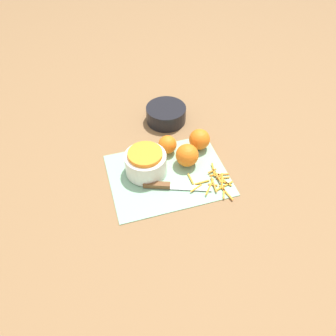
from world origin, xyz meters
TOP-DOWN VIEW (x-y plane):
  - ground_plane at (0.00, 0.00)m, footprint 4.00×4.00m
  - cutting_board at (0.00, 0.00)m, footprint 0.41×0.31m
  - bowl_speckled at (-0.07, 0.03)m, footprint 0.14×0.14m
  - bowl_dark at (0.08, 0.30)m, footprint 0.16×0.16m
  - knife at (-0.03, -0.05)m, footprint 0.22×0.10m
  - orange_left at (0.03, 0.11)m, footprint 0.07×0.07m
  - orange_right at (0.15, 0.10)m, footprint 0.08×0.08m
  - orange_back at (0.08, 0.03)m, footprint 0.08×0.08m
  - peel_pile at (0.14, -0.08)m, footprint 0.16×0.17m

SIDE VIEW (x-z plane):
  - ground_plane at x=0.00m, z-range 0.00..0.00m
  - cutting_board at x=0.00m, z-range 0.00..0.01m
  - peel_pile at x=0.14m, z-range 0.00..0.01m
  - knife at x=-0.03m, z-range 0.00..0.02m
  - bowl_dark at x=0.08m, z-range 0.00..0.06m
  - orange_left at x=0.03m, z-range 0.01..0.07m
  - orange_right at x=0.15m, z-range 0.01..0.08m
  - orange_back at x=0.08m, z-range 0.01..0.09m
  - bowl_speckled at x=-0.07m, z-range 0.00..0.10m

